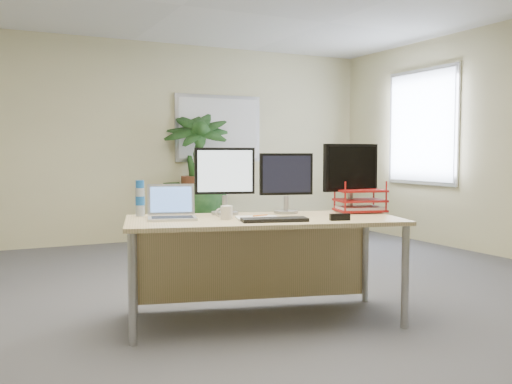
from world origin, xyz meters
name	(u,v)px	position (x,y,z in m)	size (l,w,h in m)	color
floor	(274,317)	(0.00, 0.00, 0.00)	(8.00, 8.00, 0.00)	#47474C
back_wall	(135,142)	(0.00, 4.00, 1.35)	(7.00, 0.04, 2.70)	beige
whiteboard	(218,128)	(1.20, 3.97, 1.55)	(1.30, 0.04, 0.95)	silver
window	(422,127)	(3.47, 2.30, 1.55)	(0.04, 1.30, 1.55)	silver
desk	(261,238)	(-0.07, 0.07, 0.59)	(2.08, 1.29, 0.74)	tan
floor_plant	(196,186)	(0.75, 3.70, 0.75)	(0.84, 0.84, 1.50)	#133616
monitor_left	(225,176)	(-0.26, 0.31, 1.03)	(0.45, 0.20, 0.50)	#A2A2A6
monitor_right	(286,179)	(0.20, 0.19, 1.01)	(0.41, 0.19, 0.46)	#A2A2A6
monitor_dark	(351,173)	(0.70, 0.05, 1.05)	(0.48, 0.22, 0.53)	#A2A2A6
laptop	(172,210)	(-0.70, 0.22, 0.80)	(0.40, 0.37, 0.24)	silver
keyboard	(274,220)	(-0.13, -0.24, 0.76)	(0.45, 0.15, 0.02)	black
coffee_mug	(226,213)	(-0.37, 0.01, 0.79)	(0.12, 0.08, 0.09)	silver
spiral_notebook	(257,218)	(-0.16, -0.05, 0.75)	(0.29, 0.22, 0.01)	white
orange_pen	(260,215)	(-0.12, -0.01, 0.76)	(0.01, 0.01, 0.13)	orange
yellow_highlighter	(291,217)	(0.06, -0.14, 0.75)	(0.02, 0.02, 0.12)	yellow
water_bottle	(140,199)	(-0.86, 0.48, 0.87)	(0.07, 0.07, 0.26)	#A9B4C6
letter_tray	(360,202)	(0.75, -0.01, 0.82)	(0.42, 0.36, 0.17)	#9E1513
stapler	(340,217)	(0.30, -0.39, 0.77)	(0.14, 0.04, 0.05)	black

